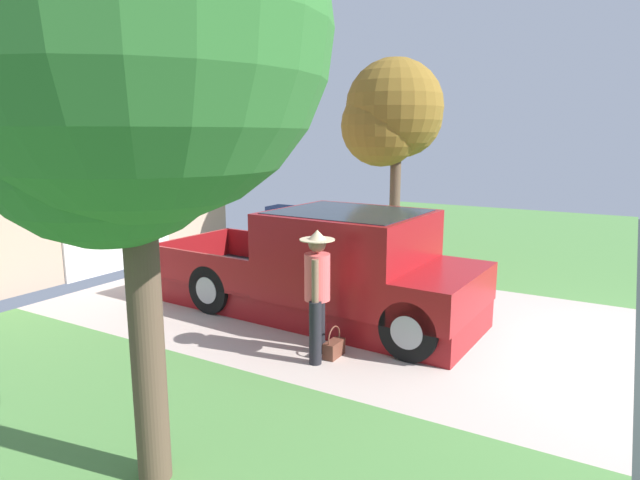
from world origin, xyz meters
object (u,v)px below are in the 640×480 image
(handbag, at_px, (334,347))
(front_yard_tree, at_px, (393,115))
(person_with_hat, at_px, (317,287))
(neighbor_tree, at_px, (132,56))
(pickup_truck, at_px, (337,269))
(wheeled_trash_bin, at_px, (284,226))

(handbag, distance_m, front_yard_tree, 7.08)
(person_with_hat, height_order, neighbor_tree, neighbor_tree)
(pickup_truck, distance_m, handbag, 1.69)
(front_yard_tree, bearing_deg, handbag, -163.50)
(neighbor_tree, distance_m, wheeled_trash_bin, 9.98)
(person_with_hat, xyz_separation_m, handbag, (0.15, -0.17, -0.83))
(pickup_truck, xyz_separation_m, handbag, (-1.38, -0.71, -0.66))
(pickup_truck, distance_m, front_yard_tree, 5.43)
(person_with_hat, height_order, handbag, person_with_hat)
(pickup_truck, xyz_separation_m, front_yard_tree, (4.69, 1.09, 2.52))
(handbag, distance_m, wheeled_trash_bin, 6.90)
(person_with_hat, distance_m, wheeled_trash_bin, 6.90)
(handbag, xyz_separation_m, front_yard_tree, (6.07, 1.80, 3.18))
(front_yard_tree, xyz_separation_m, neighbor_tree, (-9.22, -1.92, 0.08))
(neighbor_tree, bearing_deg, front_yard_tree, 11.78)
(front_yard_tree, distance_m, neighbor_tree, 9.41)
(handbag, bearing_deg, person_with_hat, 130.91)
(front_yard_tree, bearing_deg, person_with_hat, -165.31)
(pickup_truck, bearing_deg, handbag, 29.78)
(front_yard_tree, bearing_deg, pickup_truck, -166.93)
(wheeled_trash_bin, bearing_deg, pickup_truck, -136.91)
(handbag, bearing_deg, wheeled_trash_bin, 39.55)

